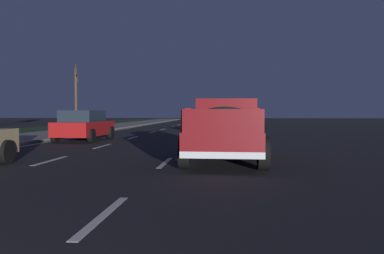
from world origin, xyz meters
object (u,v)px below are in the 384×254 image
bare_tree_far (76,96)px  pickup_truck (226,128)px  sedan_blue (228,123)px  sedan_red (84,125)px

bare_tree_far → pickup_truck: bearing=-151.8°
sedan_blue → bare_tree_far: (13.26, 14.89, 2.31)m
sedan_red → pickup_truck: bearing=-138.4°
pickup_truck → sedan_blue: 14.28m
bare_tree_far → sedan_red: bearing=-158.7°
sedan_red → sedan_blue: 9.60m
sedan_red → bare_tree_far: bearing=21.3°
sedan_blue → bare_tree_far: bare_tree_far is taller
pickup_truck → sedan_red: 10.76m
sedan_blue → sedan_red: bearing=130.5°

